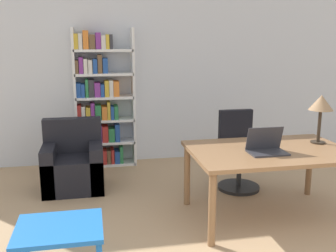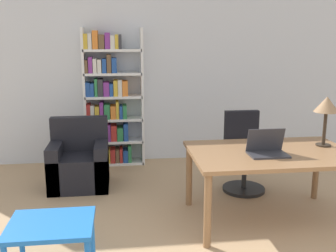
% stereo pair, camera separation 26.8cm
% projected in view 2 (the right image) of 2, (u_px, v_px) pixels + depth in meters
% --- Properties ---
extents(wall_back, '(8.00, 0.06, 2.70)m').
position_uv_depth(wall_back, '(182.00, 73.00, 6.01)').
color(wall_back, silver).
rests_on(wall_back, ground_plane).
extents(desk, '(1.64, 1.07, 0.74)m').
position_uv_depth(desk, '(271.00, 159.00, 4.00)').
color(desk, olive).
rests_on(desk, ground_plane).
extents(laptop, '(0.38, 0.25, 0.26)m').
position_uv_depth(laptop, '(267.00, 149.00, 3.87)').
color(laptop, '#2D2D33').
rests_on(laptop, desk).
extents(table_lamp, '(0.26, 0.26, 0.53)m').
position_uv_depth(table_lamp, '(327.00, 107.00, 4.11)').
color(table_lamp, '#2D2319').
rests_on(table_lamp, desk).
extents(office_chair, '(0.52, 0.52, 0.98)m').
position_uv_depth(office_chair, '(243.00, 155.00, 4.90)').
color(office_chair, black).
rests_on(office_chair, ground_plane).
extents(side_table_blue, '(0.65, 0.54, 0.49)m').
position_uv_depth(side_table_blue, '(51.00, 231.00, 3.02)').
color(side_table_blue, blue).
rests_on(side_table_blue, ground_plane).
extents(armchair, '(0.73, 0.64, 0.87)m').
position_uv_depth(armchair, '(79.00, 164.00, 5.02)').
color(armchair, black).
rests_on(armchair, ground_plane).
extents(bookshelf, '(0.87, 0.28, 2.02)m').
position_uv_depth(bookshelf, '(109.00, 103.00, 5.79)').
color(bookshelf, white).
rests_on(bookshelf, ground_plane).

